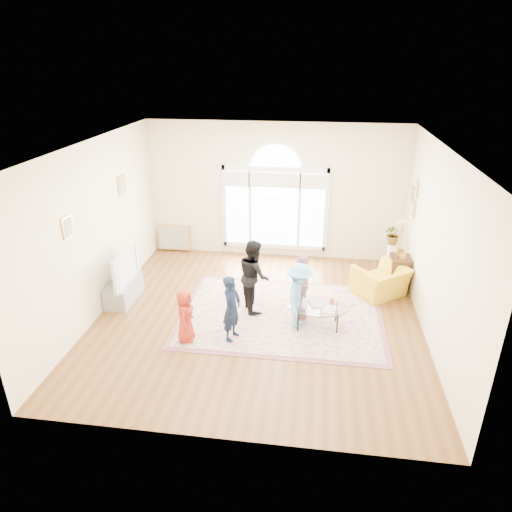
# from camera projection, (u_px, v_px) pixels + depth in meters

# --- Properties ---
(ground) EXTENTS (6.00, 6.00, 0.00)m
(ground) POSITION_uv_depth(u_px,v_px,m) (258.00, 318.00, 8.60)
(ground) COLOR brown
(ground) RESTS_ON ground
(room_shell) EXTENTS (6.00, 6.00, 6.00)m
(room_shell) POSITION_uv_depth(u_px,v_px,m) (275.00, 195.00, 10.52)
(room_shell) COLOR #F0E5BD
(room_shell) RESTS_ON ground
(area_rug) EXTENTS (3.60, 2.60, 0.02)m
(area_rug) POSITION_uv_depth(u_px,v_px,m) (281.00, 315.00, 8.67)
(area_rug) COLOR #C3BA97
(area_rug) RESTS_ON ground
(rug_border) EXTENTS (3.80, 2.80, 0.01)m
(rug_border) POSITION_uv_depth(u_px,v_px,m) (281.00, 315.00, 8.67)
(rug_border) COLOR #834C53
(rug_border) RESTS_ON ground
(tv_console) EXTENTS (0.45, 1.00, 0.42)m
(tv_console) POSITION_uv_depth(u_px,v_px,m) (124.00, 291.00, 9.13)
(tv_console) COLOR gray
(tv_console) RESTS_ON ground
(television) EXTENTS (0.18, 1.18, 0.68)m
(television) POSITION_uv_depth(u_px,v_px,m) (121.00, 266.00, 8.90)
(television) COLOR black
(television) RESTS_ON tv_console
(coffee_table) EXTENTS (1.10, 0.72, 0.54)m
(coffee_table) POSITION_uv_depth(u_px,v_px,m) (318.00, 307.00, 8.16)
(coffee_table) COLOR silver
(coffee_table) RESTS_ON ground
(armchair) EXTENTS (1.29, 1.27, 0.63)m
(armchair) POSITION_uv_depth(u_px,v_px,m) (381.00, 281.00, 9.28)
(armchair) COLOR gold
(armchair) RESTS_ON ground
(side_cabinet) EXTENTS (0.40, 0.50, 0.70)m
(side_cabinet) POSITION_uv_depth(u_px,v_px,m) (399.00, 273.00, 9.57)
(side_cabinet) COLOR black
(side_cabinet) RESTS_ON ground
(floor_lamp) EXTENTS (0.32, 0.32, 1.51)m
(floor_lamp) POSITION_uv_depth(u_px,v_px,m) (400.00, 232.00, 9.15)
(floor_lamp) COLOR black
(floor_lamp) RESTS_ON ground
(plant_pedestal) EXTENTS (0.20, 0.20, 0.70)m
(plant_pedestal) POSITION_uv_depth(u_px,v_px,m) (391.00, 258.00, 10.24)
(plant_pedestal) COLOR white
(plant_pedestal) RESTS_ON ground
(potted_plant) EXTENTS (0.45, 0.39, 0.47)m
(potted_plant) POSITION_uv_depth(u_px,v_px,m) (394.00, 234.00, 10.00)
(potted_plant) COLOR #33722D
(potted_plant) RESTS_ON plant_pedestal
(leaning_picture) EXTENTS (0.80, 0.14, 0.62)m
(leaning_picture) POSITION_uv_depth(u_px,v_px,m) (175.00, 250.00, 11.54)
(leaning_picture) COLOR tan
(leaning_picture) RESTS_ON ground
(child_red) EXTENTS (0.33, 0.49, 0.96)m
(child_red) POSITION_uv_depth(u_px,v_px,m) (185.00, 316.00, 7.72)
(child_red) COLOR #A82A1A
(child_red) RESTS_ON area_rug
(child_navy) EXTENTS (0.39, 0.50, 1.19)m
(child_navy) POSITION_uv_depth(u_px,v_px,m) (232.00, 308.00, 7.71)
(child_navy) COLOR #111B31
(child_navy) RESTS_ON area_rug
(child_black) EXTENTS (0.76, 0.84, 1.41)m
(child_black) POSITION_uv_depth(u_px,v_px,m) (254.00, 275.00, 8.61)
(child_black) COLOR black
(child_black) RESTS_ON area_rug
(child_pink) EXTENTS (0.43, 0.78, 1.26)m
(child_pink) POSITION_uv_depth(u_px,v_px,m) (301.00, 286.00, 8.38)
(child_pink) COLOR #C88D99
(child_pink) RESTS_ON area_rug
(child_blue) EXTENTS (0.60, 0.87, 1.23)m
(child_blue) POSITION_uv_depth(u_px,v_px,m) (299.00, 296.00, 8.05)
(child_blue) COLOR #6AB6EB
(child_blue) RESTS_ON area_rug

